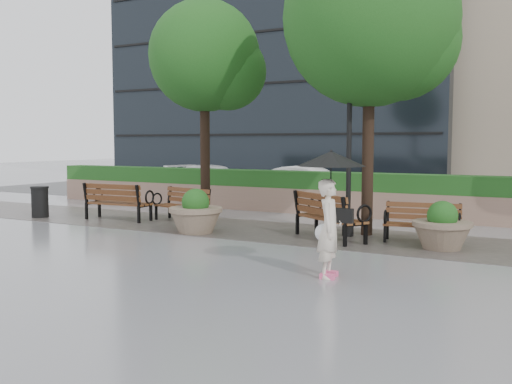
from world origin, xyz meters
The scene contains 17 objects.
ground centered at (0.00, 0.00, 0.00)m, with size 100.00×100.00×0.00m, color gray.
cobble_strip centered at (0.00, 3.00, 0.01)m, with size 28.00×3.20×0.01m, color #383330.
hedge_wall centered at (0.00, 7.00, 0.66)m, with size 24.00×0.80×1.35m.
asphalt_street centered at (0.00, 11.00, 0.00)m, with size 40.00×7.00×0.00m, color black.
bench_0 centered at (-5.75, 2.72, 0.32)m, with size 2.06×0.91×1.08m.
bench_1 centered at (-3.92, 3.37, 0.29)m, with size 1.90×1.11×0.96m.
bench_2 centered at (0.93, 2.57, 0.33)m, with size 2.14×1.78×1.09m.
bench_3 centered at (2.96, 3.13, 0.27)m, with size 1.76×0.90×0.90m.
planter_left centered at (-2.37, 1.84, 0.44)m, with size 1.35×1.35×1.13m.
planter_right centered at (3.50, 2.56, 0.41)m, with size 1.25×1.25×1.05m.
trash_bin centered at (-8.25, 2.04, 0.45)m, with size 0.54×0.54×0.90m, color black.
lamppost centered at (1.16, 3.21, 2.02)m, with size 0.28×0.28×4.56m.
tree_0 centered at (-3.39, 4.12, 4.65)m, with size 3.33×3.21×6.39m.
tree_1 centered at (1.66, 3.69, 5.10)m, with size 4.20×4.20×7.34m.
car_left centered at (-7.04, 9.88, 0.67)m, with size 1.88×4.63×1.34m, color silver.
car_right centered at (-2.76, 9.97, 0.70)m, with size 1.47×4.23×1.39m, color silver.
pedestrian centered at (2.31, -0.95, 1.30)m, with size 1.16×1.16×2.13m.
Camera 1 is at (5.80, -9.93, 2.29)m, focal length 40.00 mm.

